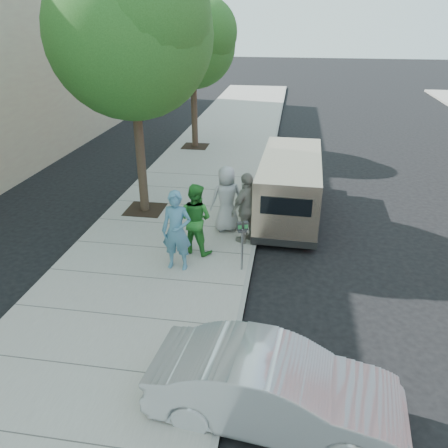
{
  "coord_description": "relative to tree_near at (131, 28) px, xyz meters",
  "views": [
    {
      "loc": [
        2.27,
        -10.04,
        5.91
      ],
      "look_at": [
        0.72,
        -0.22,
        1.1
      ],
      "focal_mm": 35.0,
      "sensor_mm": 36.0,
      "label": 1
    }
  ],
  "objects": [
    {
      "name": "person_striped_polo",
      "position": [
        3.45,
        -1.64,
        -4.39
      ],
      "size": [
        1.09,
        1.23,
        2.0
      ],
      "primitive_type": "imported",
      "rotation": [
        0.0,
        0.0,
        4.08
      ],
      "color": "gray",
      "rests_on": "sidewalk"
    },
    {
      "name": "curb_face",
      "position": [
        3.69,
        -2.4,
        -5.47
      ],
      "size": [
        0.12,
        60.0,
        0.16
      ],
      "primitive_type": "cube",
      "color": "gray",
      "rests_on": "ground"
    },
    {
      "name": "parking_meter",
      "position": [
        3.5,
        -3.18,
        -4.45
      ],
      "size": [
        0.28,
        0.18,
        1.31
      ],
      "rotation": [
        0.0,
        0.0,
        0.37
      ],
      "color": "gray",
      "rests_on": "sidewalk"
    },
    {
      "name": "person_gray_shirt",
      "position": [
        2.79,
        -1.01,
        -4.43
      ],
      "size": [
        1.12,
        0.97,
        1.94
      ],
      "primitive_type": "imported",
      "rotation": [
        0.0,
        0.0,
        3.6
      ],
      "color": "#A3A3A5",
      "rests_on": "sidewalk"
    },
    {
      "name": "ground",
      "position": [
        2.25,
        -2.4,
        -5.55
      ],
      "size": [
        120.0,
        120.0,
        0.0
      ],
      "primitive_type": "plane",
      "color": "black",
      "rests_on": "ground"
    },
    {
      "name": "sedan",
      "position": [
        4.53,
        -7.39,
        -4.89
      ],
      "size": [
        4.1,
        1.78,
        1.31
      ],
      "primitive_type": "imported",
      "rotation": [
        0.0,
        0.0,
        1.47
      ],
      "color": "#B8BBC0",
      "rests_on": "ground"
    },
    {
      "name": "person_green_shirt",
      "position": [
        2.19,
        -2.43,
        -4.44
      ],
      "size": [
        1.12,
        0.99,
        1.91
      ],
      "primitive_type": "imported",
      "rotation": [
        0.0,
        0.0,
        2.8
      ],
      "color": "#2B842E",
      "rests_on": "sidewalk"
    },
    {
      "name": "sidewalk",
      "position": [
        1.25,
        -2.4,
        -5.47
      ],
      "size": [
        5.0,
        60.0,
        0.15
      ],
      "primitive_type": "cube",
      "color": "gray",
      "rests_on": "ground"
    },
    {
      "name": "van",
      "position": [
        4.56,
        0.59,
        -4.51
      ],
      "size": [
        1.91,
        5.34,
        1.96
      ],
      "rotation": [
        0.0,
        0.0,
        -0.03
      ],
      "color": "beige",
      "rests_on": "ground"
    },
    {
      "name": "tree_near",
      "position": [
        0.0,
        0.0,
        0.0
      ],
      "size": [
        4.62,
        4.6,
        7.53
      ],
      "color": "black",
      "rests_on": "sidewalk"
    },
    {
      "name": "tree_far",
      "position": [
        -0.0,
        7.6,
        -0.66
      ],
      "size": [
        3.92,
        3.8,
        6.49
      ],
      "color": "black",
      "rests_on": "sidewalk"
    },
    {
      "name": "person_officer",
      "position": [
        1.92,
        -3.31,
        -4.38
      ],
      "size": [
        0.76,
        0.51,
        2.03
      ],
      "primitive_type": "imported",
      "rotation": [
        0.0,
        0.0,
        -0.03
      ],
      "color": "teal",
      "rests_on": "sidewalk"
    }
  ]
}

